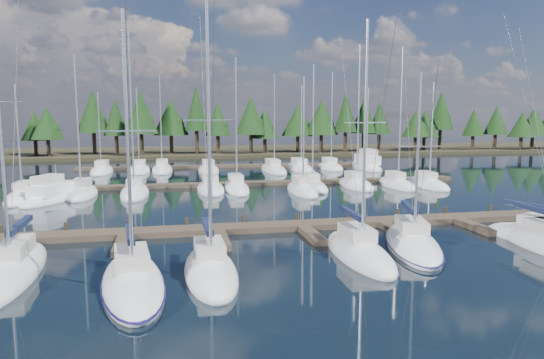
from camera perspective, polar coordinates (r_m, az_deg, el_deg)
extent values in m
plane|color=black|center=(46.41, -0.44, -2.39)|extent=(260.00, 260.00, 0.00)
cube|color=#302B1A|center=(105.50, -6.77, 3.31)|extent=(220.00, 30.00, 0.60)
cube|color=#483B2D|center=(34.90, 3.39, -5.40)|extent=(44.00, 2.00, 0.40)
cube|color=#483B2D|center=(32.19, -27.98, -7.41)|extent=(0.90, 4.00, 0.40)
cube|color=#483B2D|center=(31.02, -17.21, -7.39)|extent=(0.90, 4.00, 0.40)
cube|color=#483B2D|center=(30.99, -6.01, -7.10)|extent=(0.90, 4.00, 0.40)
cube|color=#483B2D|center=(32.10, 4.78, -6.57)|extent=(0.90, 4.00, 0.40)
cube|color=#483B2D|center=(34.24, 14.51, -5.89)|extent=(0.90, 4.00, 0.40)
cube|color=#483B2D|center=(37.23, 22.87, -5.17)|extent=(0.90, 4.00, 0.40)
cylinder|color=#30271B|center=(36.44, -29.27, -5.41)|extent=(0.26, 0.26, 0.90)
cylinder|color=#30271B|center=(35.42, -23.08, -5.40)|extent=(0.26, 0.26, 0.90)
cylinder|color=#30271B|center=(34.83, -16.59, -5.32)|extent=(0.26, 0.26, 0.90)
cylinder|color=#30271B|center=(34.70, -9.97, -5.16)|extent=(0.26, 0.26, 0.90)
cylinder|color=#30271B|center=(35.02, -3.39, -4.94)|extent=(0.26, 0.26, 0.90)
cylinder|color=#30271B|center=(35.79, 2.98, -4.66)|extent=(0.26, 0.26, 0.90)
cylinder|color=#30271B|center=(36.98, 9.00, -4.35)|extent=(0.26, 0.26, 0.90)
cylinder|color=#30271B|center=(38.55, 14.59, -4.01)|extent=(0.26, 0.26, 0.90)
cylinder|color=#30271B|center=(40.46, 19.70, -3.67)|extent=(0.26, 0.26, 0.90)
cylinder|color=#30271B|center=(42.66, 24.30, -3.34)|extent=(0.26, 0.26, 0.90)
cylinder|color=#30271B|center=(45.10, 28.43, -3.03)|extent=(0.26, 0.26, 0.90)
cube|color=#483B2D|center=(56.10, -2.42, -0.46)|extent=(50.00, 1.80, 0.40)
cube|color=#483B2D|center=(75.77, -4.83, 1.61)|extent=(46.00, 1.80, 0.40)
ellipsoid|color=white|center=(27.94, -28.11, -9.72)|extent=(2.78, 10.18, 1.90)
cube|color=beige|center=(28.10, -28.01, -7.08)|extent=(1.44, 3.28, 0.70)
cylinder|color=silver|center=(29.08, -27.53, -5.06)|extent=(0.30, 4.44, 0.12)
cube|color=#131A34|center=(29.05, -27.54, -4.77)|extent=(0.52, 4.25, 0.30)
cylinder|color=#3F3F44|center=(28.91, -28.00, 6.23)|extent=(0.24, 5.37, 14.20)
ellipsoid|color=white|center=(24.11, -16.04, -11.80)|extent=(3.83, 9.53, 1.90)
cube|color=beige|center=(24.19, -16.19, -8.76)|extent=(1.86, 3.12, 0.70)
cylinder|color=silver|center=(22.36, -16.61, 4.01)|extent=(0.18, 0.18, 11.52)
cylinder|color=silver|center=(25.07, -16.35, -6.41)|extent=(0.59, 4.07, 0.12)
cube|color=#131A34|center=(25.04, -16.36, -6.08)|extent=(0.80, 3.91, 0.30)
cylinder|color=silver|center=(22.34, -16.66, 5.49)|extent=(2.50, 0.36, 0.07)
cylinder|color=#3F3F44|center=(20.38, -16.42, 3.28)|extent=(0.49, 3.99, 11.83)
cylinder|color=#3F3F44|center=(24.82, -16.77, 3.98)|extent=(0.60, 4.91, 11.83)
ellipsoid|color=#120D42|center=(24.09, -16.04, -11.64)|extent=(3.99, 9.91, 0.18)
ellipsoid|color=white|center=(24.93, -7.24, -10.91)|extent=(2.73, 8.08, 1.90)
cube|color=beige|center=(24.97, -7.37, -8.00)|extent=(1.47, 2.60, 0.70)
cylinder|color=silver|center=(23.27, -7.43, 5.40)|extent=(0.16, 0.16, 12.34)
cylinder|color=silver|center=(25.71, -7.60, -5.82)|extent=(0.18, 3.54, 0.12)
cube|color=#131A34|center=(25.68, -7.61, -5.50)|extent=(0.41, 3.38, 0.30)
cylinder|color=silver|center=(23.26, -7.46, 6.92)|extent=(2.34, 0.11, 0.07)
cylinder|color=#3F3F44|center=(21.56, -7.01, 4.85)|extent=(0.09, 3.49, 12.65)
cylinder|color=#3F3F44|center=(25.40, -7.87, 5.23)|extent=(0.10, 4.29, 12.65)
ellipsoid|color=white|center=(28.38, 10.20, -8.67)|extent=(2.76, 8.77, 1.90)
cube|color=beige|center=(28.46, 9.95, -6.11)|extent=(1.48, 2.82, 0.70)
cylinder|color=silver|center=(26.87, 10.88, 5.30)|extent=(0.16, 0.16, 12.05)
cylinder|color=silver|center=(29.26, 9.27, -4.22)|extent=(0.19, 3.84, 0.12)
cube|color=#131A34|center=(29.23, 9.28, -3.93)|extent=(0.42, 3.67, 0.30)
cylinder|color=silver|center=(26.86, 10.91, 6.59)|extent=(2.34, 0.12, 0.07)
cylinder|color=#3F3F44|center=(25.14, 12.42, 4.77)|extent=(0.10, 3.78, 12.36)
cylinder|color=#3F3F44|center=(29.04, 9.21, 5.20)|extent=(0.12, 4.65, 12.36)
ellipsoid|color=white|center=(30.90, 16.19, -7.51)|extent=(5.33, 9.54, 1.90)
cube|color=beige|center=(31.05, 16.11, -5.15)|extent=(2.34, 3.24, 0.70)
cylinder|color=silver|center=(29.53, 16.76, 2.83)|extent=(0.20, 0.20, 9.50)
cylinder|color=silver|center=(31.95, 15.78, -3.41)|extent=(1.24, 3.87, 0.12)
cube|color=#131A34|center=(31.92, 15.79, -3.15)|extent=(1.41, 3.76, 0.30)
cylinder|color=silver|center=(29.49, 16.80, 3.75)|extent=(2.51, 0.80, 0.07)
cylinder|color=#3F3F44|center=(27.63, 17.58, 2.18)|extent=(1.14, 3.79, 9.82)
cylinder|color=#3F3F44|center=(31.89, 15.86, 2.92)|extent=(1.39, 4.66, 9.82)
ellipsoid|color=#120D42|center=(30.88, 16.20, -7.38)|extent=(5.54, 9.92, 0.18)
cylinder|color=silver|center=(35.46, 28.10, -2.95)|extent=(1.32, 3.82, 0.12)
cube|color=#131A34|center=(35.44, 28.12, -2.72)|extent=(1.49, 3.72, 0.30)
cylinder|color=#3F3F44|center=(35.19, 28.11, 6.19)|extent=(1.50, 4.60, 14.05)
cylinder|color=silver|center=(34.18, 28.68, -3.36)|extent=(0.17, 3.86, 0.12)
cube|color=#131A34|center=(34.16, 28.69, -3.11)|extent=(0.40, 3.68, 0.30)
cylinder|color=#3F3F44|center=(33.98, 28.80, 5.19)|extent=(0.09, 4.67, 12.94)
ellipsoid|color=white|center=(52.17, -27.16, -1.96)|extent=(2.60, 8.94, 1.90)
cube|color=beige|center=(52.43, -27.11, -0.59)|extent=(1.43, 2.86, 0.70)
cylinder|color=silver|center=(51.18, -27.68, 4.34)|extent=(0.16, 0.16, 9.84)
ellipsoid|color=white|center=(52.05, -21.44, -1.67)|extent=(2.77, 8.09, 1.90)
cube|color=beige|center=(52.28, -21.43, -0.30)|extent=(1.52, 2.59, 0.70)
cylinder|color=silver|center=(51.06, -21.91, 6.31)|extent=(0.16, 0.16, 12.79)
ellipsoid|color=white|center=(50.91, -15.84, -1.63)|extent=(2.76, 8.98, 1.90)
cube|color=beige|center=(51.18, -15.85, -0.22)|extent=(1.52, 2.87, 0.70)
cylinder|color=silver|center=(49.85, -16.23, 7.98)|extent=(0.16, 0.16, 15.30)
ellipsoid|color=white|center=(51.99, -7.23, -1.21)|extent=(2.82, 8.31, 1.90)
cube|color=beige|center=(52.23, -7.28, 0.16)|extent=(1.55, 2.66, 0.70)
cylinder|color=silver|center=(50.99, -7.32, 6.19)|extent=(0.16, 0.16, 11.72)
ellipsoid|color=white|center=(52.17, -4.21, -1.14)|extent=(2.52, 8.81, 1.90)
cube|color=beige|center=(52.44, -4.29, 0.23)|extent=(1.38, 2.82, 0.70)
cylinder|color=silver|center=(51.14, -4.23, 6.93)|extent=(0.16, 0.16, 12.96)
ellipsoid|color=white|center=(50.61, 3.56, -1.40)|extent=(2.46, 8.28, 1.90)
cube|color=beige|center=(50.83, 3.45, 0.00)|extent=(1.35, 2.65, 0.70)
cylinder|color=silver|center=(49.61, 3.74, 5.73)|extent=(0.16, 0.16, 10.91)
ellipsoid|color=white|center=(53.73, 4.65, -0.89)|extent=(2.69, 8.70, 1.90)
cube|color=beige|center=(53.98, 4.54, 0.44)|extent=(1.48, 2.78, 0.70)
cylinder|color=silver|center=(52.74, 4.87, 6.64)|extent=(0.16, 0.16, 12.39)
ellipsoid|color=white|center=(55.40, 9.80, -0.72)|extent=(2.81, 7.97, 1.90)
cube|color=beige|center=(55.61, 9.68, 0.56)|extent=(1.55, 2.55, 0.70)
cylinder|color=silver|center=(54.47, 10.15, 7.75)|extent=(0.16, 0.16, 14.63)
ellipsoid|color=white|center=(56.49, 14.44, -0.69)|extent=(2.43, 8.13, 1.90)
cube|color=beige|center=(56.70, 14.30, 0.57)|extent=(1.34, 2.60, 0.70)
cylinder|color=silver|center=(55.57, 14.90, 7.48)|extent=(0.16, 0.16, 14.38)
ellipsoid|color=white|center=(57.53, 17.84, -0.67)|extent=(2.60, 8.22, 1.90)
cube|color=beige|center=(57.74, 17.69, 0.56)|extent=(1.43, 2.63, 0.70)
cylinder|color=silver|center=(56.66, 18.29, 5.46)|extent=(0.16, 0.16, 10.65)
ellipsoid|color=white|center=(72.25, -19.40, 0.87)|extent=(2.89, 9.34, 1.90)
cube|color=beige|center=(72.59, -19.39, 1.86)|extent=(1.59, 2.99, 0.70)
cylinder|color=silver|center=(71.38, -19.66, 5.57)|extent=(0.16, 0.16, 10.19)
ellipsoid|color=white|center=(71.58, -15.32, 0.98)|extent=(2.92, 8.76, 1.90)
cube|color=beige|center=(71.89, -15.33, 1.97)|extent=(1.61, 2.80, 0.70)
cylinder|color=silver|center=(70.73, -15.52, 6.03)|extent=(0.16, 0.16, 10.93)
ellipsoid|color=white|center=(71.60, -12.78, 1.06)|extent=(2.89, 9.69, 1.90)
cube|color=beige|center=(71.96, -12.80, 2.05)|extent=(1.59, 3.10, 0.70)
cylinder|color=silver|center=(70.68, -12.96, 6.84)|extent=(0.16, 0.16, 12.74)
ellipsoid|color=white|center=(69.91, -7.47, 1.03)|extent=(2.88, 9.47, 1.90)
cube|color=beige|center=(70.25, -7.51, 2.05)|extent=(1.58, 3.03, 0.70)
cylinder|color=silver|center=(68.99, -7.55, 7.66)|extent=(0.16, 0.16, 14.43)
ellipsoid|color=white|center=(70.16, 0.18, 1.12)|extent=(2.90, 11.70, 1.90)
cube|color=beige|center=(70.61, 0.09, 2.14)|extent=(1.59, 3.74, 0.70)
cylinder|color=silver|center=(69.15, 0.28, 7.04)|extent=(0.16, 0.16, 12.80)
ellipsoid|color=white|center=(71.78, 3.33, 1.25)|extent=(2.99, 11.03, 1.90)
cube|color=beige|center=(72.19, 3.22, 2.24)|extent=(1.64, 3.53, 0.70)
cylinder|color=silver|center=(70.83, 3.48, 6.44)|extent=(0.16, 0.16, 11.31)
ellipsoid|color=white|center=(73.48, 6.86, 1.36)|extent=(2.99, 7.99, 1.90)
cube|color=beige|center=(73.74, 6.78, 2.32)|extent=(1.64, 2.56, 0.70)
cylinder|color=silver|center=(72.68, 7.05, 7.22)|extent=(0.16, 0.16, 13.33)
ellipsoid|color=white|center=(77.17, 10.92, 1.57)|extent=(2.75, 9.14, 1.90)
cube|color=beige|center=(77.47, 10.81, 2.48)|extent=(1.51, 2.92, 0.70)
cylinder|color=silver|center=(76.36, 11.17, 6.36)|extent=(0.16, 0.16, 11.22)
ellipsoid|color=white|center=(50.13, -24.49, -2.22)|extent=(5.74, 8.68, 1.65)
cube|color=white|center=(49.97, -24.55, -0.98)|extent=(3.67, 4.99, 1.10)
cube|color=beige|center=(49.52, -24.89, 0.00)|extent=(2.52, 3.25, 0.83)
cylinder|color=silver|center=(50.46, -24.10, 0.80)|extent=(0.10, 0.10, 1.47)
ellipsoid|color=white|center=(74.55, 11.11, 1.32)|extent=(4.13, 10.16, 1.98)
cube|color=white|center=(74.42, 11.14, 2.34)|extent=(2.93, 5.64, 1.32)
cube|color=beige|center=(73.86, 11.28, 3.15)|extent=(2.10, 3.61, 0.99)
cylinder|color=silver|center=(75.22, 10.94, 3.74)|extent=(0.09, 0.09, 1.76)
cylinder|color=black|center=(101.63, -26.03, 3.39)|extent=(0.70, 0.70, 2.77)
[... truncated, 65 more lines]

